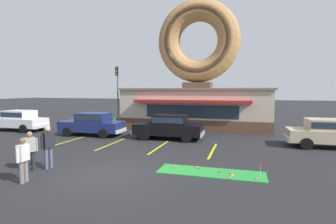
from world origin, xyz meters
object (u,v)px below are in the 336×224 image
pedestrian_hooded_kid (30,149)px  pedestrian_leather_jacket_man (48,145)px  car_navy (92,123)px  trash_bin (113,122)px  putting_flag_pin (262,167)px  golf_ball (182,169)px  car_white (19,120)px  car_champagne (329,132)px  car_black (169,126)px  pedestrian_beanie_man (23,158)px  traffic_light_pole (117,85)px

pedestrian_hooded_kid → pedestrian_leather_jacket_man: pedestrian_leather_jacket_man is taller
car_navy → trash_bin: size_ratio=4.74×
putting_flag_pin → golf_ball: bearing=177.8°
golf_ball → car_white: bearing=156.5°
putting_flag_pin → car_champagne: bearing=58.8°
golf_ball → car_navy: size_ratio=0.01×
car_black → pedestrian_beanie_man: 9.55m
golf_ball → traffic_light_pole: bearing=124.6°
car_champagne → traffic_light_pole: (-17.90, 9.63, 2.84)m
car_black → pedestrian_hooded_kid: (-3.44, -8.01, -0.01)m
pedestrian_leather_jacket_man → car_white: bearing=140.8°
car_navy → golf_ball: bearing=-37.7°
golf_ball → car_white: (-14.75, 6.42, 0.82)m
golf_ball → traffic_light_pole: (-10.99, 15.96, 3.66)m
pedestrian_hooded_kid → pedestrian_beanie_man: size_ratio=0.99×
putting_flag_pin → pedestrian_beanie_man: size_ratio=0.35×
pedestrian_leather_jacket_man → traffic_light_pole: (-5.71, 17.26, 2.73)m
car_navy → pedestrian_hooded_kid: car_navy is taller
pedestrian_leather_jacket_man → trash_bin: size_ratio=1.80×
traffic_light_pole → pedestrian_leather_jacket_man: bearing=-71.7°
putting_flag_pin → pedestrian_hooded_kid: size_ratio=0.35×
pedestrian_hooded_kid → pedestrian_leather_jacket_man: 0.66m
golf_ball → pedestrian_beanie_man: 5.78m
pedestrian_beanie_man → traffic_light_pole: bearing=107.8°
car_champagne → car_black: 9.24m
car_champagne → car_navy: bearing=-179.2°
golf_ball → car_black: (-2.33, 6.29, 0.82)m
golf_ball → pedestrian_hooded_kid: (-5.77, -1.72, 0.81)m
trash_bin → pedestrian_leather_jacket_man: bearing=-74.9°
pedestrian_hooded_kid → car_black: bearing=66.8°
golf_ball → putting_flag_pin: 3.03m
golf_ball → traffic_light_pole: traffic_light_pole is taller
putting_flag_pin → pedestrian_leather_jacket_man: 8.38m
car_black → pedestrian_beanie_man: bearing=-105.7°
car_black → car_white: 12.42m
putting_flag_pin → car_navy: 12.60m
car_navy → pedestrian_beanie_man: car_navy is taller
car_black → pedestrian_beanie_man: size_ratio=2.91×
car_champagne → trash_bin: car_champagne is taller
pedestrian_leather_jacket_man → car_navy: bearing=109.7°
car_champagne → pedestrian_hooded_kid: (-12.68, -8.05, -0.01)m
pedestrian_leather_jacket_man → trash_bin: pedestrian_leather_jacket_man is taller
putting_flag_pin → trash_bin: trash_bin is taller
car_champagne → car_white: size_ratio=1.01×
pedestrian_leather_jacket_man → pedestrian_beanie_man: (0.35, -1.61, -0.11)m
pedestrian_hooded_kid → trash_bin: 11.79m
pedestrian_leather_jacket_man → traffic_light_pole: bearing=108.3°
putting_flag_pin → traffic_light_pole: (-14.00, 16.08, 3.27)m
putting_flag_pin → car_black: 8.35m
golf_ball → putting_flag_pin: putting_flag_pin is taller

